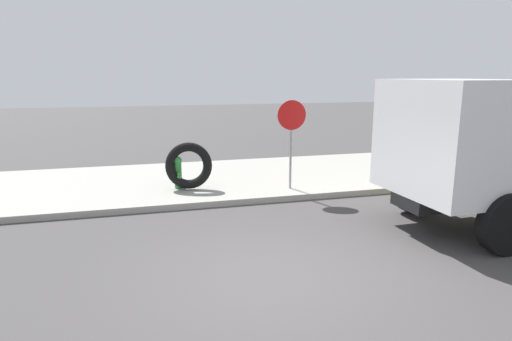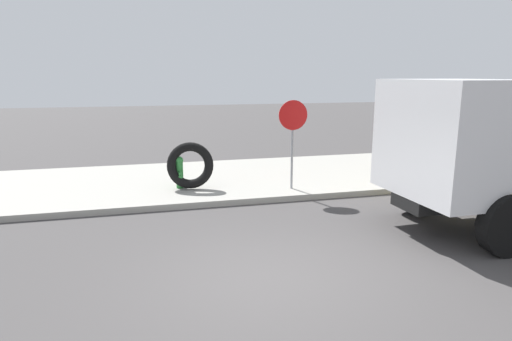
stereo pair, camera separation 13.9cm
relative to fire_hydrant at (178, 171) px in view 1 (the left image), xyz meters
The scene contains 5 objects.
ground_plane 5.58m from the fire_hydrant, 81.25° to the right, with size 80.00×80.00×0.00m, color #423F3F.
sidewalk_curb 1.42m from the fire_hydrant, 50.25° to the left, with size 36.00×5.00×0.15m, color #99968E.
fire_hydrant is the anchor object (origin of this frame).
loose_tire 0.34m from the fire_hydrant, 23.01° to the right, with size 1.21×1.21×0.23m, color black.
stop_sign 3.17m from the fire_hydrant, 15.98° to the right, with size 0.76×0.08×2.31m.
Camera 1 is at (-1.89, -6.02, 3.09)m, focal length 31.21 mm.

